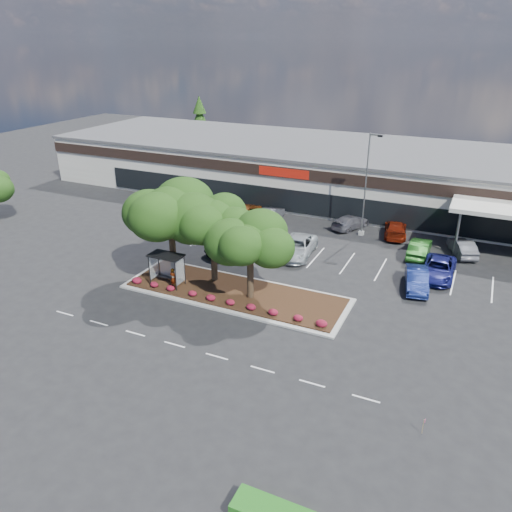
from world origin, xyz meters
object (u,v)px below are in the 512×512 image
at_px(car_0, 190,222).
at_px(car_1, 245,231).
at_px(survey_stake, 424,424).
at_px(light_pole, 366,192).

distance_m(car_0, car_1, 6.40).
bearing_deg(survey_stake, light_pole, 110.16).
bearing_deg(survey_stake, car_1, 134.56).
distance_m(survey_stake, car_1, 28.78).
xyz_separation_m(light_pole, car_0, (-16.91, -5.97, -3.79)).
bearing_deg(car_0, survey_stake, -38.91).
bearing_deg(survey_stake, car_0, 142.52).
height_order(light_pole, survey_stake, light_pole).
xyz_separation_m(light_pole, car_1, (-10.52, -5.85, -3.78)).
bearing_deg(light_pole, survey_stake, -69.84).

